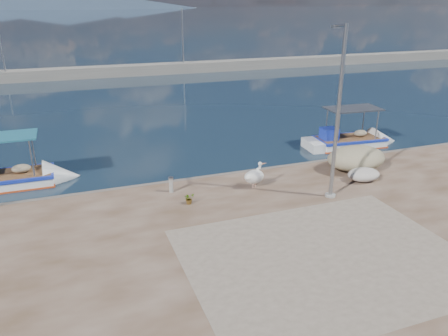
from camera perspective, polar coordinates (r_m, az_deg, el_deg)
ground at (r=16.83m, az=4.52°, el=-8.50°), size 1400.00×1400.00×0.00m
quay at (r=12.49m, az=16.75°, el=-19.96°), size 44.00×22.00×0.50m
quay_patch at (r=14.77m, az=13.12°, el=-11.31°), size 9.00×7.00×0.01m
breakwater at (r=54.17m, az=-13.66°, el=12.23°), size 120.00×2.20×7.50m
mountains at (r=663.35m, az=-20.54°, el=19.79°), size 370.00×280.00×22.00m
boat_left at (r=23.26m, az=-26.65°, el=-1.60°), size 5.99×2.05×2.87m
boat_right at (r=27.62m, az=15.96°, el=3.19°), size 5.88×2.34×2.77m
pelican at (r=19.29m, az=4.03°, el=-1.07°), size 1.21×0.78×1.15m
lamp_post at (r=18.06m, az=14.54°, el=5.99°), size 0.44×0.96×7.00m
bollard_near at (r=18.97m, az=-6.94°, el=-2.09°), size 0.23×0.23×0.70m
potted_plant at (r=17.90m, az=-4.58°, el=-3.98°), size 0.52×0.48×0.47m
net_pile_d at (r=21.11m, az=17.77°, el=-0.82°), size 1.54×1.16×0.58m
net_pile_c at (r=22.27m, az=16.88°, el=1.23°), size 2.99×2.13×1.17m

